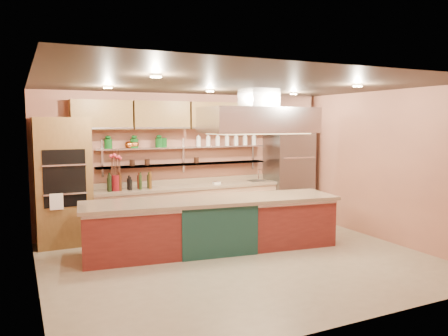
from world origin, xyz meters
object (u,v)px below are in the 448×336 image
green_canister (163,143)px  copper_kettle (129,145)px  flower_vase (116,183)px  kitchen_scale (217,182)px  refrigerator (289,174)px  island (213,225)px

green_canister → copper_kettle: bearing=180.0°
flower_vase → green_canister: 1.26m
flower_vase → kitchen_scale: bearing=0.0°
refrigerator → copper_kettle: size_ratio=12.66×
flower_vase → green_canister: (1.00, 0.22, 0.73)m
refrigerator → kitchen_scale: size_ratio=14.57×
island → green_canister: bearing=109.1°
kitchen_scale → green_canister: 1.38m
refrigerator → kitchen_scale: refrigerator is taller
island → flower_vase: flower_vase is taller
flower_vase → copper_kettle: size_ratio=1.79×
island → kitchen_scale: size_ratio=29.98×
island → green_canister: 2.17m
refrigerator → island: (-2.52, -1.42, -0.60)m
kitchen_scale → green_canister: size_ratio=0.78×
refrigerator → flower_vase: size_ratio=7.09×
refrigerator → copper_kettle: bearing=176.3°
refrigerator → green_canister: size_ratio=11.36×
kitchen_scale → refrigerator: bearing=-16.2°
island → copper_kettle: 2.36m
copper_kettle → green_canister: green_canister is taller
flower_vase → island: bearing=-46.9°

